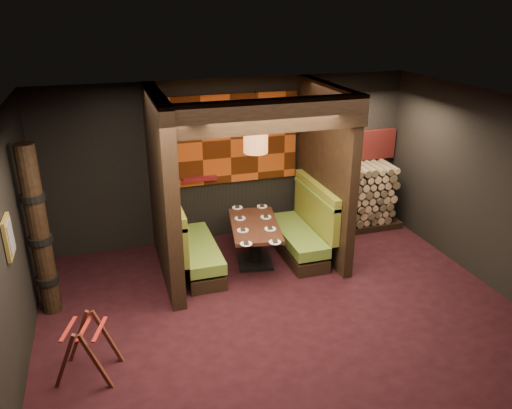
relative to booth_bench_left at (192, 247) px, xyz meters
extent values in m
cube|color=black|center=(0.96, -1.65, -0.41)|extent=(6.50, 5.50, 0.02)
cube|color=black|center=(0.96, -1.65, 2.46)|extent=(6.50, 5.50, 0.02)
cube|color=black|center=(0.96, 1.11, 1.02)|extent=(6.50, 0.02, 2.85)
cube|color=black|center=(0.96, -4.41, 1.02)|extent=(6.50, 0.02, 2.85)
cube|color=black|center=(-2.30, -1.65, 1.02)|extent=(0.02, 5.50, 2.85)
cube|color=black|center=(4.22, -1.65, 1.02)|extent=(0.02, 5.50, 2.85)
cube|color=black|center=(-0.39, 0.00, 1.02)|extent=(0.20, 2.20, 2.85)
cube|color=black|center=(2.26, 0.05, 1.02)|extent=(0.15, 2.10, 2.85)
cube|color=black|center=(0.94, -0.95, 2.23)|extent=(2.85, 0.18, 0.44)
cube|color=#AC4213|center=(0.94, 1.06, 1.42)|extent=(2.40, 0.06, 1.55)
cube|color=#AC4213|center=(-0.27, 0.17, 1.45)|extent=(0.04, 1.85, 1.45)
cube|color=maroon|center=(0.36, 1.00, 0.78)|extent=(0.60, 0.12, 0.07)
cube|color=black|center=(0.11, 0.00, -0.29)|extent=(0.55, 1.60, 0.22)
cube|color=#5B792A|center=(0.11, 0.00, -0.04)|extent=(0.55, 1.60, 0.18)
cube|color=olive|center=(-0.23, 0.00, 0.35)|extent=(0.12, 1.60, 0.78)
cube|color=#5B792A|center=(-0.23, 0.00, 0.70)|extent=(0.15, 1.60, 0.06)
cube|color=black|center=(1.79, 0.00, -0.29)|extent=(0.55, 1.60, 0.22)
cube|color=#5B792A|center=(1.79, 0.00, -0.04)|extent=(0.55, 1.60, 0.18)
cube|color=olive|center=(2.12, 0.00, 0.35)|extent=(0.12, 1.60, 0.78)
cube|color=#5B792A|center=(2.12, 0.00, 0.70)|extent=(0.15, 1.60, 0.06)
cube|color=black|center=(1.01, -0.12, -0.37)|extent=(0.64, 0.64, 0.06)
cylinder|color=black|center=(1.01, -0.12, -0.07)|extent=(0.20, 0.20, 0.66)
cube|color=#3E2217|center=(1.01, -0.12, 0.29)|extent=(0.97, 1.47, 0.06)
cylinder|color=white|center=(0.68, -0.77, 0.33)|extent=(0.18, 0.18, 0.01)
cube|color=black|center=(0.68, -0.77, 0.34)|extent=(0.09, 0.12, 0.02)
cylinder|color=white|center=(1.10, -0.85, 0.33)|extent=(0.18, 0.18, 0.01)
cube|color=black|center=(1.10, -0.85, 0.34)|extent=(0.09, 0.12, 0.02)
cylinder|color=white|center=(0.76, -0.31, 0.33)|extent=(0.18, 0.18, 0.01)
cube|color=black|center=(0.76, -0.31, 0.34)|extent=(0.09, 0.12, 0.02)
cylinder|color=white|center=(1.18, -0.39, 0.33)|extent=(0.18, 0.18, 0.01)
cube|color=black|center=(1.18, -0.39, 0.34)|extent=(0.09, 0.12, 0.02)
cylinder|color=white|center=(0.84, 0.15, 0.33)|extent=(0.18, 0.18, 0.01)
cube|color=black|center=(0.84, 0.15, 0.34)|extent=(0.09, 0.12, 0.02)
cylinder|color=white|center=(1.27, 0.07, 0.33)|extent=(0.18, 0.18, 0.01)
cube|color=black|center=(1.27, 0.07, 0.34)|extent=(0.09, 0.12, 0.02)
cylinder|color=white|center=(0.93, 0.61, 0.33)|extent=(0.18, 0.18, 0.01)
cube|color=black|center=(0.93, 0.61, 0.34)|extent=(0.09, 0.12, 0.02)
cylinder|color=white|center=(1.35, 0.53, 0.33)|extent=(0.18, 0.18, 0.01)
cube|color=black|center=(1.35, 0.53, 0.34)|extent=(0.09, 0.12, 0.02)
cylinder|color=#AD6B3B|center=(1.01, -0.17, 1.74)|extent=(0.37, 0.37, 0.45)
sphere|color=#FFC672|center=(1.01, -0.17, 1.74)|extent=(0.18, 0.18, 0.18)
cylinder|color=black|center=(1.01, -0.17, 2.21)|extent=(0.02, 0.02, 0.48)
cube|color=olive|center=(-2.26, -1.55, 1.22)|extent=(0.04, 0.36, 0.46)
cube|color=#3F3F3F|center=(-2.23, -1.55, 1.22)|extent=(0.01, 0.27, 0.36)
cube|color=#4A1E13|center=(-1.83, -2.21, -0.07)|extent=(0.33, 0.14, 0.75)
cube|color=#4A1E13|center=(-1.49, -2.32, -0.07)|extent=(0.33, 0.14, 0.75)
cube|color=#4A1E13|center=(-1.69, -1.79, -0.07)|extent=(0.33, 0.14, 0.75)
cube|color=#4A1E13|center=(-1.35, -1.90, -0.07)|extent=(0.33, 0.14, 0.75)
cube|color=maroon|center=(-1.76, -2.00, 0.21)|extent=(0.19, 0.46, 0.01)
cube|color=maroon|center=(-1.59, -2.05, 0.21)|extent=(0.19, 0.46, 0.01)
cube|color=maroon|center=(-1.42, -2.11, 0.21)|extent=(0.19, 0.46, 0.01)
cylinder|color=black|center=(-2.09, -0.55, 0.80)|extent=(0.26, 0.26, 2.40)
cylinder|color=black|center=(-2.09, -0.55, 0.10)|extent=(0.31, 0.31, 0.09)
cylinder|color=black|center=(-2.09, -0.55, 0.70)|extent=(0.31, 0.31, 0.09)
cylinder|color=black|center=(-2.09, -0.55, 1.30)|extent=(0.31, 0.31, 0.09)
cube|color=black|center=(3.25, 0.70, -0.34)|extent=(1.73, 0.70, 0.12)
cube|color=brown|center=(3.25, 0.70, 0.27)|extent=(1.73, 0.70, 1.10)
cube|color=maroon|center=(3.25, 1.03, 1.10)|extent=(1.83, 0.10, 0.56)
cube|color=black|center=(2.35, 0.31, 1.02)|extent=(0.08, 0.08, 2.85)
camera|label=1|loc=(-1.14, -7.06, 3.61)|focal=35.00mm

